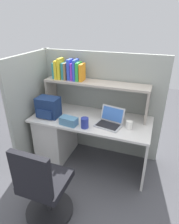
% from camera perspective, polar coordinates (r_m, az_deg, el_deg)
% --- Properties ---
extents(ground_plane, '(8.00, 8.00, 0.00)m').
position_cam_1_polar(ground_plane, '(3.02, 0.33, -14.27)').
color(ground_plane, '#4C4C51').
extents(desk, '(1.60, 0.70, 0.73)m').
position_cam_1_polar(desk, '(2.91, -6.92, -6.37)').
color(desk, silver).
rests_on(desk, ground_plane).
extents(cubicle_partition_rear, '(1.84, 0.05, 1.55)m').
position_cam_1_polar(cubicle_partition_rear, '(2.92, 2.89, 2.13)').
color(cubicle_partition_rear, '#939991').
rests_on(cubicle_partition_rear, ground_plane).
extents(cubicle_partition_left, '(0.05, 1.06, 1.55)m').
position_cam_1_polar(cubicle_partition_left, '(2.92, -15.87, 1.15)').
color(cubicle_partition_left, '#939991').
rests_on(cubicle_partition_left, ground_plane).
extents(overhead_hutch, '(1.44, 0.28, 0.45)m').
position_cam_1_polar(overhead_hutch, '(2.65, 1.86, 6.75)').
color(overhead_hutch, gray).
rests_on(overhead_hutch, desk).
extents(reference_books_on_shelf, '(0.44, 0.18, 0.28)m').
position_cam_1_polar(reference_books_on_shelf, '(2.73, -6.24, 12.10)').
color(reference_books_on_shelf, teal).
rests_on(reference_books_on_shelf, overhead_hutch).
extents(laptop, '(0.35, 0.32, 0.22)m').
position_cam_1_polar(laptop, '(2.45, 6.00, -2.71)').
color(laptop, '#B7BABF').
rests_on(laptop, desk).
extents(backpack, '(0.30, 0.23, 0.27)m').
position_cam_1_polar(backpack, '(2.68, -12.08, 1.32)').
color(backpack, navy).
rests_on(backpack, desk).
extents(computer_mouse, '(0.07, 0.11, 0.03)m').
position_cam_1_polar(computer_mouse, '(2.63, -6.18, -1.53)').
color(computer_mouse, silver).
rests_on(computer_mouse, desk).
extents(paper_cup, '(0.08, 0.08, 0.10)m').
position_cam_1_polar(paper_cup, '(2.40, 11.59, -3.75)').
color(paper_cup, white).
rests_on(paper_cup, desk).
extents(tissue_box, '(0.23, 0.15, 0.10)m').
position_cam_1_polar(tissue_box, '(2.46, -6.14, -2.65)').
color(tissue_box, teal).
rests_on(tissue_box, desk).
extents(snack_canister, '(0.10, 0.10, 0.13)m').
position_cam_1_polar(snack_canister, '(2.37, -1.41, -3.22)').
color(snack_canister, navy).
rests_on(snack_canister, desk).
extents(office_chair, '(0.52, 0.52, 0.93)m').
position_cam_1_polar(office_chair, '(2.15, -13.33, -21.21)').
color(office_chair, black).
rests_on(office_chair, ground_plane).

